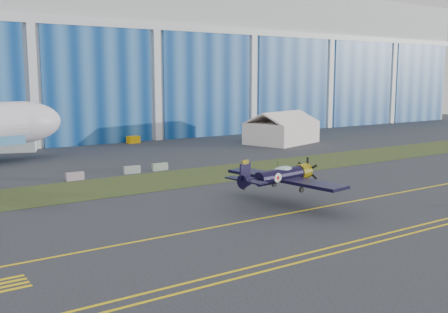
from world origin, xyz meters
TOP-DOWN VIEW (x-y plane):
  - ground at (0.00, 0.00)m, footprint 260.00×260.00m
  - grass_median at (0.00, 14.00)m, footprint 260.00×10.00m
  - hangar at (0.00, 71.79)m, footprint 220.00×45.70m
  - taxiway_centreline at (0.00, -5.00)m, footprint 200.00×0.20m
  - edge_line_near at (0.00, -14.50)m, footprint 80.00×0.20m
  - edge_line_far at (0.00, -13.50)m, footprint 80.00×0.20m
  - warbird at (8.18, -2.52)m, footprint 12.00×13.79m
  - tent at (37.99, 32.79)m, footprint 14.22×12.12m
  - shipping_container at (-3.89, 47.30)m, footprint 6.98×4.64m
  - tug at (16.21, 47.39)m, footprint 2.29×1.61m
  - barrier_a at (-3.31, 19.54)m, footprint 2.00×0.61m
  - barrier_b at (3.78, 19.90)m, footprint 2.06×0.84m
  - barrier_c at (7.55, 19.93)m, footprint 2.00×0.61m

SIDE VIEW (x-z plane):
  - ground at x=0.00m, z-range 0.00..0.00m
  - taxiway_centreline at x=0.00m, z-range 0.00..0.02m
  - edge_line_near at x=0.00m, z-range 0.00..0.02m
  - edge_line_far at x=0.00m, z-range 0.00..0.02m
  - grass_median at x=0.00m, z-range 0.01..0.03m
  - barrier_a at x=-3.31m, z-range 0.00..0.90m
  - barrier_b at x=3.78m, z-range 0.00..0.90m
  - barrier_c at x=7.55m, z-range 0.00..0.90m
  - tug at x=16.21m, z-range 0.00..1.24m
  - shipping_container at x=-3.89m, z-range 0.00..2.81m
  - warbird at x=8.18m, z-range 0.94..4.62m
  - tent at x=37.99m, z-range 0.00..5.63m
  - hangar at x=0.00m, z-range -0.04..29.96m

